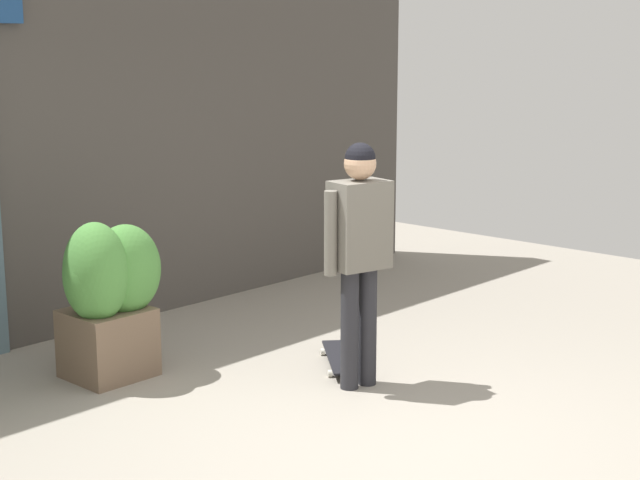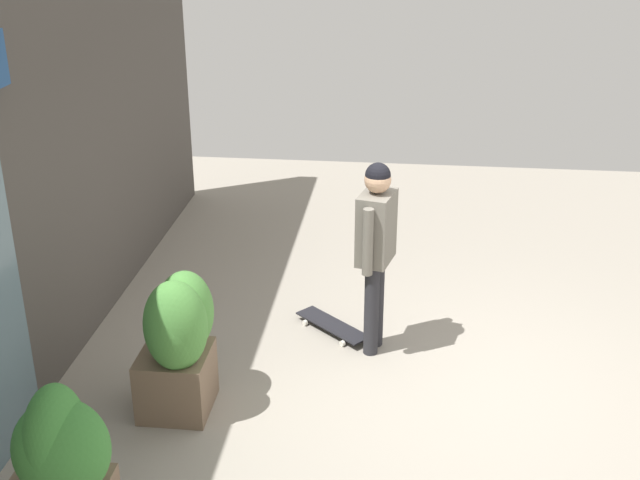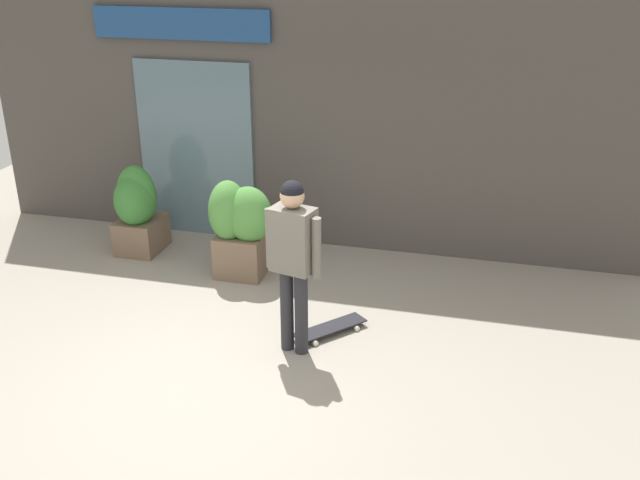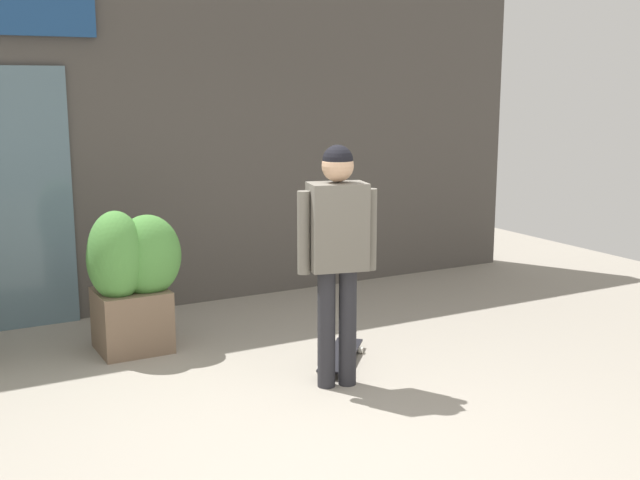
{
  "view_description": "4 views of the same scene",
  "coord_description": "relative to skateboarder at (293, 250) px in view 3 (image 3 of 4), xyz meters",
  "views": [
    {
      "loc": [
        -4.45,
        -3.68,
        2.42
      ],
      "look_at": [
        0.75,
        1.1,
        0.99
      ],
      "focal_mm": 54.15,
      "sensor_mm": 36.0,
      "label": 1
    },
    {
      "loc": [
        -5.8,
        0.36,
        3.86
      ],
      "look_at": [
        0.75,
        1.1,
        0.99
      ],
      "focal_mm": 45.88,
      "sensor_mm": 36.0,
      "label": 2
    },
    {
      "loc": [
        2.36,
        -5.21,
        3.79
      ],
      "look_at": [
        0.75,
        1.1,
        0.99
      ],
      "focal_mm": 40.08,
      "sensor_mm": 36.0,
      "label": 3
    },
    {
      "loc": [
        -2.15,
        -4.18,
        2.17
      ],
      "look_at": [
        0.75,
        1.1,
        0.99
      ],
      "focal_mm": 44.56,
      "sensor_mm": 36.0,
      "label": 4
    }
  ],
  "objects": [
    {
      "name": "skateboarder",
      "position": [
        0.0,
        0.0,
        0.0
      ],
      "size": [
        0.57,
        0.35,
        1.76
      ],
      "rotation": [
        0.0,
        0.0,
        1.33
      ],
      "color": "#28282D",
      "rests_on": "ground_plane"
    },
    {
      "name": "skateboard",
      "position": [
        0.26,
        0.39,
        -1.02
      ],
      "size": [
        0.7,
        0.75,
        0.08
      ],
      "rotation": [
        0.0,
        0.0,
        0.85
      ],
      "color": "black",
      "rests_on": "ground_plane"
    },
    {
      "name": "building_facade",
      "position": [
        -0.66,
        2.73,
        0.7
      ],
      "size": [
        8.72,
        0.31,
        3.58
      ],
      "color": "#4C4742",
      "rests_on": "ground_plane"
    },
    {
      "name": "planter_box_left",
      "position": [
        -1.12,
        1.45,
        -0.41
      ],
      "size": [
        0.77,
        0.58,
        1.19
      ],
      "color": "brown",
      "rests_on": "ground_plane"
    },
    {
      "name": "ground_plane",
      "position": [
        -0.61,
        -0.6,
        -1.08
      ],
      "size": [
        12.0,
        12.0,
        0.0
      ],
      "primitive_type": "plane",
      "color": "gray"
    },
    {
      "name": "planter_box_right",
      "position": [
        -2.59,
        1.8,
        -0.49
      ],
      "size": [
        0.53,
        0.69,
        1.16
      ],
      "color": "brown",
      "rests_on": "ground_plane"
    }
  ]
}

